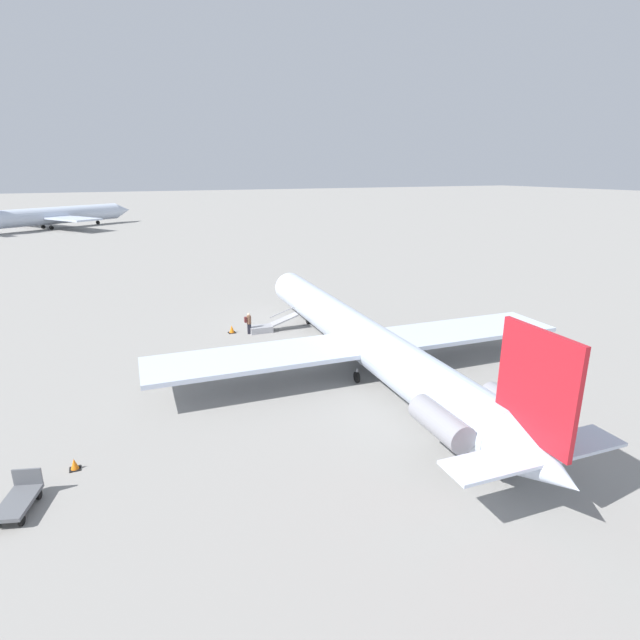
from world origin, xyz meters
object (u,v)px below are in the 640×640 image
Objects in this scene: airplane_far_left at (55,215)px; boarding_stairs at (266,327)px; passenger at (249,322)px; luggage_cart at (19,500)px; airplane_main at (362,338)px.

airplane_far_left reaches higher than boarding_stairs.
passenger is 22.45m from luggage_cart.
luggage_cart is (-107.41, -3.37, -2.44)m from airplane_far_left.
airplane_main is at bearing -61.47° from passenger.
boarding_stairs reaches higher than luggage_cart.
airplane_far_left is at bearing 105.53° from boarding_stairs.
boarding_stairs is 23.41m from luggage_cart.
luggage_cart is at bearing 114.20° from airplane_main.
boarding_stairs is at bearing 5.05° from passenger.
boarding_stairs is 1.56m from passenger.
airplane_far_left is 8.42× the size of boarding_stairs.
boarding_stairs is at bearing -110.65° from airplane_far_left.
airplane_main is 8.89× the size of boarding_stairs.
passenger is (-90.13, -17.69, -1.90)m from airplane_far_left.
airplane_far_left is at bearing 104.66° from passenger.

